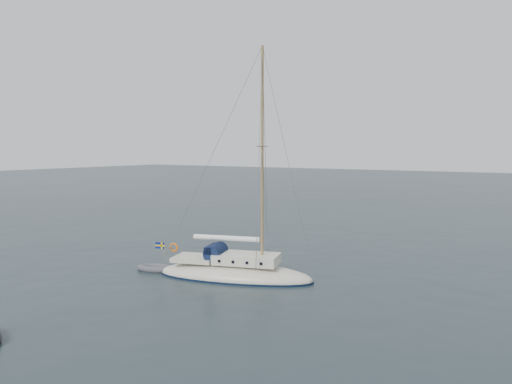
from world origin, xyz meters
The scene contains 3 objects.
ground centered at (0.00, 0.00, 0.00)m, with size 300.00×300.00×0.00m, color black.
sailboat centered at (-1.76, 1.29, 1.09)m, with size 10.09×3.02×14.37m.
dinghy centered at (-7.16, 0.13, 0.17)m, with size 2.65×1.20×0.38m.
Camera 1 is at (15.09, -23.11, 7.90)m, focal length 35.00 mm.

